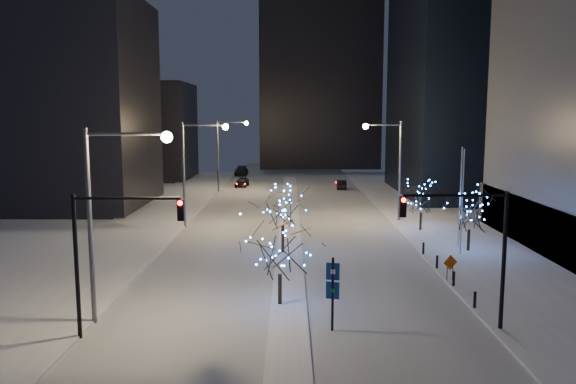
{
  "coord_description": "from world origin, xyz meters",
  "views": [
    {
      "loc": [
        0.09,
        -25.66,
        10.6
      ],
      "look_at": [
        -0.09,
        15.36,
        5.0
      ],
      "focal_mm": 35.0,
      "sensor_mm": 36.0,
      "label": 1
    }
  ],
  "objects_px": {
    "street_lamp_w_far": "(225,145)",
    "holiday_tree_median_far": "(283,207)",
    "car_near": "(242,182)",
    "car_mid": "(341,184)",
    "construction_sign": "(450,265)",
    "street_lamp_east": "(391,158)",
    "holiday_tree_plaza_near": "(470,210)",
    "street_lamp_w_near": "(110,198)",
    "traffic_signal_east": "(473,237)",
    "holiday_tree_median_near": "(280,245)",
    "traffic_signal_west": "(108,241)",
    "street_lamp_w_mid": "(195,159)",
    "holiday_tree_plaza_far": "(421,198)",
    "wayfinding_sign": "(333,286)",
    "car_far": "(241,171)"
  },
  "relations": [
    {
      "from": "street_lamp_w_far",
      "to": "car_mid",
      "type": "height_order",
      "value": "street_lamp_w_far"
    },
    {
      "from": "car_far",
      "to": "wayfinding_sign",
      "type": "relative_size",
      "value": 1.45
    },
    {
      "from": "traffic_signal_west",
      "to": "wayfinding_sign",
      "type": "height_order",
      "value": "traffic_signal_west"
    },
    {
      "from": "holiday_tree_median_near",
      "to": "wayfinding_sign",
      "type": "relative_size",
      "value": 1.48
    },
    {
      "from": "street_lamp_w_mid",
      "to": "holiday_tree_plaza_far",
      "type": "bearing_deg",
      "value": -4.93
    },
    {
      "from": "car_mid",
      "to": "street_lamp_w_near",
      "type": "bearing_deg",
      "value": 75.12
    },
    {
      "from": "car_mid",
      "to": "holiday_tree_plaza_far",
      "type": "height_order",
      "value": "holiday_tree_plaza_far"
    },
    {
      "from": "holiday_tree_median_far",
      "to": "car_near",
      "type": "bearing_deg",
      "value": 99.23
    },
    {
      "from": "traffic_signal_east",
      "to": "holiday_tree_plaza_far",
      "type": "height_order",
      "value": "traffic_signal_east"
    },
    {
      "from": "street_lamp_w_near",
      "to": "construction_sign",
      "type": "bearing_deg",
      "value": 20.55
    },
    {
      "from": "street_lamp_w_mid",
      "to": "street_lamp_east",
      "type": "distance_m",
      "value": 19.26
    },
    {
      "from": "street_lamp_east",
      "to": "holiday_tree_median_far",
      "type": "relative_size",
      "value": 1.91
    },
    {
      "from": "holiday_tree_plaza_far",
      "to": "car_near",
      "type": "bearing_deg",
      "value": 120.67
    },
    {
      "from": "street_lamp_w_near",
      "to": "wayfinding_sign",
      "type": "relative_size",
      "value": 2.68
    },
    {
      "from": "construction_sign",
      "to": "car_near",
      "type": "bearing_deg",
      "value": 90.75
    },
    {
      "from": "street_lamp_w_near",
      "to": "traffic_signal_east",
      "type": "distance_m",
      "value": 17.99
    },
    {
      "from": "street_lamp_east",
      "to": "holiday_tree_plaza_far",
      "type": "bearing_deg",
      "value": -67.4
    },
    {
      "from": "car_near",
      "to": "street_lamp_east",
      "type": "bearing_deg",
      "value": -51.99
    },
    {
      "from": "street_lamp_w_near",
      "to": "car_far",
      "type": "bearing_deg",
      "value": 89.8
    },
    {
      "from": "street_lamp_w_mid",
      "to": "car_mid",
      "type": "height_order",
      "value": "street_lamp_w_mid"
    },
    {
      "from": "car_near",
      "to": "holiday_tree_plaza_near",
      "type": "bearing_deg",
      "value": -56.31
    },
    {
      "from": "street_lamp_w_far",
      "to": "car_mid",
      "type": "distance_m",
      "value": 17.78
    },
    {
      "from": "traffic_signal_west",
      "to": "holiday_tree_plaza_near",
      "type": "bearing_deg",
      "value": 37.53
    },
    {
      "from": "street_lamp_east",
      "to": "traffic_signal_west",
      "type": "height_order",
      "value": "street_lamp_east"
    },
    {
      "from": "street_lamp_east",
      "to": "car_near",
      "type": "xyz_separation_m",
      "value": [
        -17.26,
        27.67,
        -5.74
      ]
    },
    {
      "from": "street_lamp_w_far",
      "to": "holiday_tree_median_far",
      "type": "bearing_deg",
      "value": -76.6
    },
    {
      "from": "street_lamp_w_mid",
      "to": "street_lamp_east",
      "type": "relative_size",
      "value": 1.0
    },
    {
      "from": "street_lamp_w_far",
      "to": "car_near",
      "type": "distance_m",
      "value": 8.29
    },
    {
      "from": "street_lamp_w_near",
      "to": "holiday_tree_median_near",
      "type": "distance_m",
      "value": 9.33
    },
    {
      "from": "car_mid",
      "to": "wayfinding_sign",
      "type": "height_order",
      "value": "wayfinding_sign"
    },
    {
      "from": "street_lamp_w_mid",
      "to": "street_lamp_east",
      "type": "xyz_separation_m",
      "value": [
        19.02,
        3.0,
        -0.05
      ]
    },
    {
      "from": "car_mid",
      "to": "construction_sign",
      "type": "relative_size",
      "value": 2.36
    },
    {
      "from": "holiday_tree_plaza_near",
      "to": "construction_sign",
      "type": "height_order",
      "value": "holiday_tree_plaza_near"
    },
    {
      "from": "car_far",
      "to": "holiday_tree_median_far",
      "type": "distance_m",
      "value": 57.85
    },
    {
      "from": "car_near",
      "to": "street_lamp_w_far",
      "type": "bearing_deg",
      "value": -101.2
    },
    {
      "from": "traffic_signal_east",
      "to": "holiday_tree_plaza_far",
      "type": "distance_m",
      "value": 24.45
    },
    {
      "from": "traffic_signal_east",
      "to": "holiday_tree_median_near",
      "type": "relative_size",
      "value": 1.26
    },
    {
      "from": "traffic_signal_west",
      "to": "car_mid",
      "type": "distance_m",
      "value": 57.8
    },
    {
      "from": "car_far",
      "to": "holiday_tree_plaza_far",
      "type": "height_order",
      "value": "holiday_tree_plaza_far"
    },
    {
      "from": "car_near",
      "to": "car_mid",
      "type": "xyz_separation_m",
      "value": [
        14.68,
        -2.27,
        -0.07
      ]
    },
    {
      "from": "street_lamp_w_mid",
      "to": "holiday_tree_median_far",
      "type": "bearing_deg",
      "value": -50.98
    },
    {
      "from": "holiday_tree_median_far",
      "to": "car_mid",
      "type": "bearing_deg",
      "value": 78.36
    },
    {
      "from": "street_lamp_w_near",
      "to": "street_lamp_w_far",
      "type": "height_order",
      "value": "same"
    },
    {
      "from": "street_lamp_w_near",
      "to": "holiday_tree_plaza_far",
      "type": "height_order",
      "value": "street_lamp_w_near"
    },
    {
      "from": "street_lamp_w_mid",
      "to": "holiday_tree_plaza_near",
      "type": "height_order",
      "value": "street_lamp_w_mid"
    },
    {
      "from": "holiday_tree_median_far",
      "to": "wayfinding_sign",
      "type": "xyz_separation_m",
      "value": [
        2.67,
        -15.59,
        -1.37
      ]
    },
    {
      "from": "street_lamp_w_mid",
      "to": "holiday_tree_median_near",
      "type": "xyz_separation_m",
      "value": [
        8.44,
        -22.38,
        -3.01
      ]
    },
    {
      "from": "street_lamp_w_far",
      "to": "street_lamp_east",
      "type": "height_order",
      "value": "same"
    },
    {
      "from": "traffic_signal_east",
      "to": "street_lamp_w_mid",
      "type": "bearing_deg",
      "value": 124.51
    },
    {
      "from": "street_lamp_w_far",
      "to": "traffic_signal_east",
      "type": "xyz_separation_m",
      "value": [
        17.88,
        -51.0,
        -1.74
      ]
    }
  ]
}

